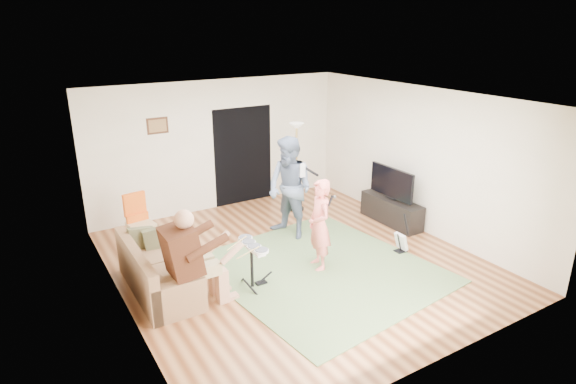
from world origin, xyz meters
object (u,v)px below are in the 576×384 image
object	(u,v)px
dining_chair	(141,228)
television	(392,182)
tv_cabinet	(391,211)
guitar_spare	(401,241)
guitarist	(290,188)
sofa	(154,276)
torchiere_lamp	(296,151)
drum_kit	(252,268)
singer	(319,225)

from	to	relation	value
dining_chair	television	distance (m)	4.74
tv_cabinet	television	world-z (taller)	television
guitar_spare	television	distance (m)	1.44
guitarist	tv_cabinet	distance (m)	2.22
sofa	guitar_spare	world-z (taller)	sofa
guitar_spare	dining_chair	size ratio (longest dim) A/B	0.73
sofa	television	size ratio (longest dim) A/B	1.68
guitarist	guitar_spare	xyz separation A→B (m)	(1.29, -1.58, -0.74)
torchiere_lamp	television	world-z (taller)	torchiere_lamp
drum_kit	singer	world-z (taller)	singer
sofa	drum_kit	xyz separation A→B (m)	(1.28, -0.65, 0.07)
drum_kit	guitarist	bearing A→B (deg)	41.48
sofa	dining_chair	size ratio (longest dim) A/B	1.92
sofa	television	world-z (taller)	television
sofa	tv_cabinet	xyz separation A→B (m)	(4.78, 0.12, -0.00)
guitar_spare	torchiere_lamp	size ratio (longest dim) A/B	0.38
guitar_spare	tv_cabinet	bearing A→B (deg)	54.71
sofa	singer	world-z (taller)	singer
singer	dining_chair	world-z (taller)	singer
guitarist	drum_kit	bearing A→B (deg)	-65.17
singer	tv_cabinet	size ratio (longest dim) A/B	1.07
torchiere_lamp	guitar_spare	bearing A→B (deg)	-80.10
drum_kit	guitar_spare	world-z (taller)	drum_kit
sofa	tv_cabinet	distance (m)	4.78
torchiere_lamp	dining_chair	bearing A→B (deg)	-178.29
singer	dining_chair	bearing A→B (deg)	-122.63
sofa	singer	distance (m)	2.62
guitarist	television	bearing A→B (deg)	59.02
guitarist	dining_chair	bearing A→B (deg)	-128.28
singer	dining_chair	xyz separation A→B (m)	(-2.23, 2.27, -0.40)
tv_cabinet	sofa	bearing A→B (deg)	-178.53
singer	dining_chair	size ratio (longest dim) A/B	1.54
torchiere_lamp	dining_chair	xyz separation A→B (m)	(-3.30, -0.10, -0.93)
dining_chair	singer	bearing A→B (deg)	-55.06
sofa	guitar_spare	bearing A→B (deg)	-13.28
drum_kit	torchiere_lamp	size ratio (longest dim) A/B	0.40
sofa	singer	size ratio (longest dim) A/B	1.24
dining_chair	tv_cabinet	size ratio (longest dim) A/B	0.69
guitarist	tv_cabinet	size ratio (longest dim) A/B	1.34
sofa	guitar_spare	size ratio (longest dim) A/B	2.62
singer	television	bearing A→B (deg)	121.97
sofa	television	bearing A→B (deg)	1.49
torchiere_lamp	sofa	bearing A→B (deg)	-154.28
singer	tv_cabinet	world-z (taller)	singer
sofa	drum_kit	size ratio (longest dim) A/B	2.52
singer	torchiere_lamp	bearing A→B (deg)	168.61
guitar_spare	television	size ratio (longest dim) A/B	0.64
tv_cabinet	guitar_spare	bearing A→B (deg)	-125.29
tv_cabinet	television	size ratio (longest dim) A/B	1.27
singer	torchiere_lamp	xyz separation A→B (m)	(1.07, 2.37, 0.53)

